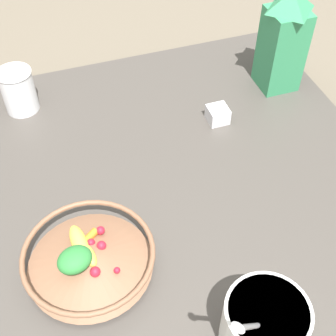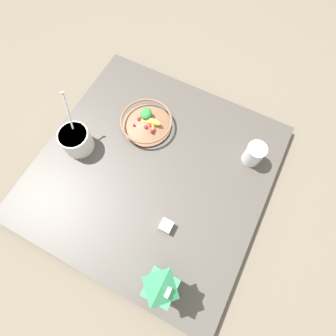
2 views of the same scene
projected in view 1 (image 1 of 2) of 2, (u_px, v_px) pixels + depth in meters
ground_plane at (164, 205)px, 1.05m from camera, size 6.00×6.00×0.00m
countertop at (164, 198)px, 1.03m from camera, size 1.02×1.02×0.05m
fruit_bowl at (88, 258)px, 0.86m from camera, size 0.25×0.25×0.08m
milk_carton at (283, 40)px, 1.16m from camera, size 0.09×0.09×0.27m
yogurt_tub at (264, 324)px, 0.75m from camera, size 0.17×0.14×0.25m
drinking_cup at (18, 90)px, 1.15m from camera, size 0.09×0.09×0.11m
spice_jar at (218, 115)px, 1.15m from camera, size 0.05×0.05×0.04m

